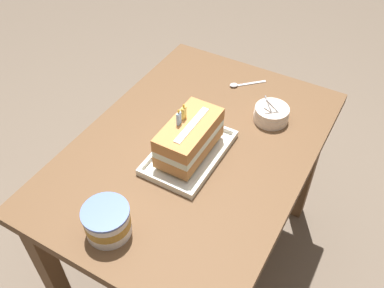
% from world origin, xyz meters
% --- Properties ---
extents(ground_plane, '(8.00, 8.00, 0.00)m').
position_xyz_m(ground_plane, '(0.00, 0.00, 0.00)').
color(ground_plane, '#6B5B4C').
extents(dining_table, '(1.08, 0.75, 0.72)m').
position_xyz_m(dining_table, '(0.00, 0.00, 0.61)').
color(dining_table, brown).
rests_on(dining_table, ground_plane).
extents(foil_tray, '(0.32, 0.20, 0.02)m').
position_xyz_m(foil_tray, '(-0.04, -0.01, 0.73)').
color(foil_tray, silver).
rests_on(foil_tray, dining_table).
extents(birthday_cake, '(0.24, 0.12, 0.17)m').
position_xyz_m(birthday_cake, '(-0.04, -0.01, 0.80)').
color(birthday_cake, '#C58146').
rests_on(birthday_cake, foil_tray).
extents(bowl_stack, '(0.13, 0.13, 0.10)m').
position_xyz_m(bowl_stack, '(0.25, -0.17, 0.75)').
color(bowl_stack, silver).
rests_on(bowl_stack, dining_table).
extents(ice_cream_tub, '(0.13, 0.13, 0.09)m').
position_xyz_m(ice_cream_tub, '(-0.41, 0.04, 0.77)').
color(ice_cream_tub, white).
rests_on(ice_cream_tub, dining_table).
extents(serving_spoon_near_tray, '(0.12, 0.12, 0.01)m').
position_xyz_m(serving_spoon_near_tray, '(0.38, 0.02, 0.73)').
color(serving_spoon_near_tray, silver).
rests_on(serving_spoon_near_tray, dining_table).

